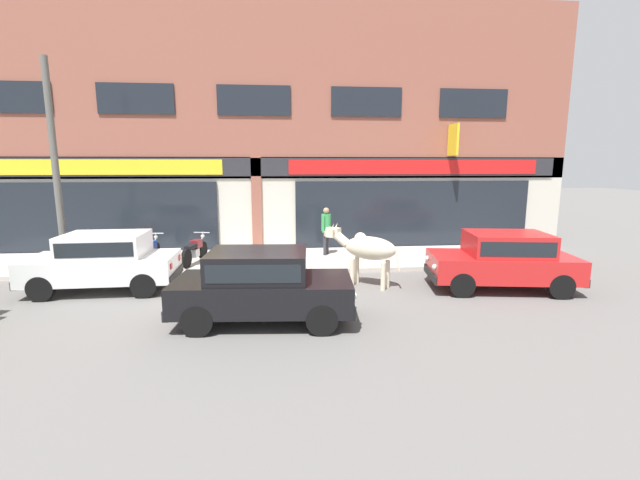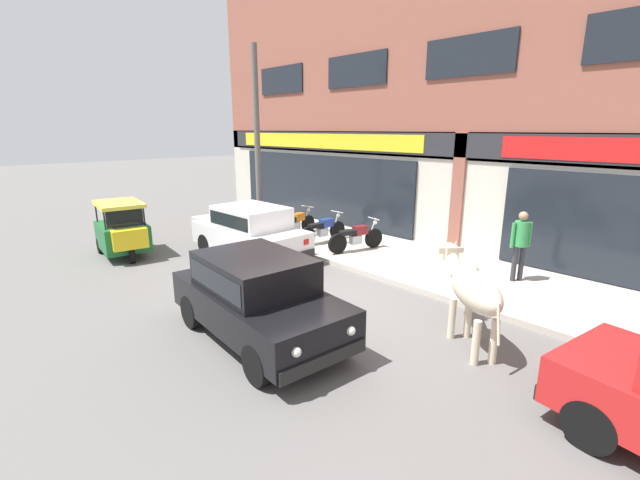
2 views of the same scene
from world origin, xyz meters
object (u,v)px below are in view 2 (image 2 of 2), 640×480
at_px(auto_rickshaw, 123,233).
at_px(motorcycle_1, 323,230).
at_px(pedestrian, 521,239).
at_px(utility_pole, 257,144).
at_px(motorcycle_2, 356,237).
at_px(car_0, 250,230).
at_px(motorcycle_0, 296,223).
at_px(cow, 472,289).
at_px(car_3, 257,293).

height_order(auto_rickshaw, motorcycle_1, auto_rickshaw).
height_order(pedestrian, utility_pole, utility_pole).
bearing_deg(motorcycle_2, car_0, -126.54).
distance_m(motorcycle_1, motorcycle_2, 1.32).
bearing_deg(car_0, motorcycle_0, 109.62).
bearing_deg(car_0, cow, -1.89).
bearing_deg(auto_rickshaw, cow, 13.88).
distance_m(motorcycle_2, utility_pole, 4.32).
distance_m(auto_rickshaw, motorcycle_2, 6.53).
xyz_separation_m(cow, motorcycle_1, (-6.17, 2.53, -0.49)).
height_order(car_3, pedestrian, pedestrian).
bearing_deg(motorcycle_1, pedestrian, 9.20).
height_order(motorcycle_0, motorcycle_1, same).
height_order(cow, utility_pole, utility_pole).
relative_size(auto_rickshaw, motorcycle_0, 1.14).
bearing_deg(pedestrian, motorcycle_0, -172.13).
bearing_deg(motorcycle_1, car_0, -100.65).
bearing_deg(car_3, motorcycle_1, 126.14).
bearing_deg(motorcycle_1, auto_rickshaw, -122.31).
relative_size(cow, car_3, 0.50).
bearing_deg(motorcycle_1, car_3, -53.86).
xyz_separation_m(motorcycle_0, motorcycle_2, (2.56, 0.10, 0.00)).
relative_size(car_3, utility_pole, 0.64).
height_order(motorcycle_0, pedestrian, pedestrian).
bearing_deg(motorcycle_0, car_0, -70.38).
bearing_deg(car_0, motorcycle_1, 79.35).
bearing_deg(auto_rickshaw, pedestrian, 33.73).
xyz_separation_m(cow, car_0, (-6.60, 0.22, -0.19)).
relative_size(motorcycle_1, pedestrian, 1.13).
bearing_deg(motorcycle_2, auto_rickshaw, -131.89).
distance_m(cow, motorcycle_2, 5.51).
height_order(car_0, car_3, same).
bearing_deg(motorcycle_1, utility_pole, -157.93).
bearing_deg(pedestrian, utility_pole, -167.11).
relative_size(car_3, motorcycle_0, 2.05).
bearing_deg(car_0, utility_pole, 138.12).
bearing_deg(auto_rickshaw, utility_pole, 76.34).
distance_m(motorcycle_0, motorcycle_1, 1.25).
xyz_separation_m(car_3, pedestrian, (1.93, 5.76, 0.30)).
height_order(auto_rickshaw, motorcycle_0, auto_rickshaw).
distance_m(auto_rickshaw, utility_pole, 4.72).
xyz_separation_m(car_0, pedestrian, (5.93, 3.20, 0.30)).
bearing_deg(motorcycle_1, cow, -22.31).
height_order(auto_rickshaw, pedestrian, pedestrian).
relative_size(car_0, car_3, 0.99).
xyz_separation_m(motorcycle_1, motorcycle_2, (1.32, 0.06, 0.00)).
bearing_deg(car_3, auto_rickshaw, 179.42).
xyz_separation_m(car_0, utility_pole, (-1.64, 1.47, 2.21)).
xyz_separation_m(car_0, auto_rickshaw, (-2.60, -2.49, -0.15)).
bearing_deg(car_3, motorcycle_0, 134.83).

